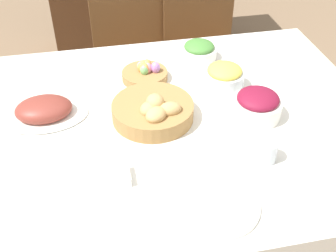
# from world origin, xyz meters

# --- Properties ---
(ground_plane) EXTENTS (12.00, 12.00, 0.00)m
(ground_plane) POSITION_xyz_m (0.00, 0.00, 0.00)
(ground_plane) COLOR #7F664C
(dining_table) EXTENTS (1.53, 1.17, 0.73)m
(dining_table) POSITION_xyz_m (0.00, 0.00, 0.36)
(dining_table) COLOR silver
(dining_table) RESTS_ON ground
(chair_far_center) EXTENTS (0.45, 0.45, 1.00)m
(chair_far_center) POSITION_xyz_m (-0.01, 0.93, 0.53)
(chair_far_center) COLOR brown
(chair_far_center) RESTS_ON ground
(chair_far_right) EXTENTS (0.45, 0.45, 1.00)m
(chair_far_right) POSITION_xyz_m (0.40, 0.93, 0.53)
(chair_far_right) COLOR brown
(chair_far_right) RESTS_ON ground
(bread_basket) EXTENTS (0.29, 0.29, 0.11)m
(bread_basket) POSITION_xyz_m (-0.05, 0.01, 0.76)
(bread_basket) COLOR #9E7542
(bread_basket) RESTS_ON dining_table
(egg_basket) EXTENTS (0.18, 0.18, 0.08)m
(egg_basket) POSITION_xyz_m (-0.04, 0.28, 0.76)
(egg_basket) COLOR #9E7542
(egg_basket) RESTS_ON dining_table
(ham_platter) EXTENTS (0.31, 0.22, 0.08)m
(ham_platter) POSITION_xyz_m (-0.44, 0.11, 0.75)
(ham_platter) COLOR white
(ham_platter) RESTS_ON dining_table
(beet_salad_bowl) EXTENTS (0.18, 0.18, 0.10)m
(beet_salad_bowl) POSITION_xyz_m (0.31, -0.04, 0.78)
(beet_salad_bowl) COLOR white
(beet_salad_bowl) RESTS_ON dining_table
(pineapple_bowl) EXTENTS (0.16, 0.16, 0.10)m
(pineapple_bowl) POSITION_xyz_m (0.25, 0.16, 0.78)
(pineapple_bowl) COLOR silver
(pineapple_bowl) RESTS_ON dining_table
(green_salad_bowl) EXTENTS (0.15, 0.15, 0.08)m
(green_salad_bowl) POSITION_xyz_m (0.21, 0.40, 0.77)
(green_salad_bowl) COLOR white
(green_salad_bowl) RESTS_ON dining_table
(dinner_plate) EXTENTS (0.24, 0.24, 0.01)m
(dinner_plate) POSITION_xyz_m (0.05, -0.42, 0.73)
(dinner_plate) COLOR white
(dinner_plate) RESTS_ON dining_table
(fork) EXTENTS (0.02, 0.16, 0.00)m
(fork) POSITION_xyz_m (-0.09, -0.42, 0.73)
(fork) COLOR silver
(fork) RESTS_ON dining_table
(knife) EXTENTS (0.02, 0.16, 0.00)m
(knife) POSITION_xyz_m (0.20, -0.42, 0.73)
(knife) COLOR silver
(knife) RESTS_ON dining_table
(spoon) EXTENTS (0.02, 0.16, 0.00)m
(spoon) POSITION_xyz_m (0.23, -0.42, 0.73)
(spoon) COLOR silver
(spoon) RESTS_ON dining_table
(drinking_cup) EXTENTS (0.07, 0.07, 0.07)m
(drinking_cup) POSITION_xyz_m (0.26, -0.27, 0.76)
(drinking_cup) COLOR silver
(drinking_cup) RESTS_ON dining_table
(butter_dish) EXTENTS (0.13, 0.08, 0.03)m
(butter_dish) POSITION_xyz_m (-0.24, -0.26, 0.74)
(butter_dish) COLOR white
(butter_dish) RESTS_ON dining_table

